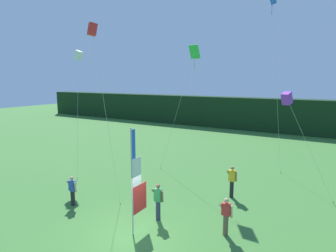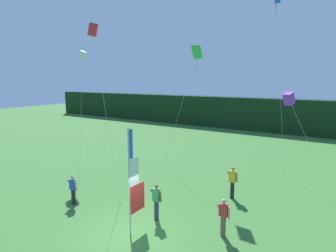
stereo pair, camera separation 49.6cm
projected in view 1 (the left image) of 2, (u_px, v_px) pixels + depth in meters
ground_plane at (136, 233)px, 12.20m from camera, size 120.00×120.00×0.00m
distant_treeline at (272, 115)px, 35.93m from camera, size 80.00×2.40×4.21m
banner_flag at (136, 183)px, 11.99m from camera, size 0.06×1.03×4.64m
person_near_banner at (232, 181)px, 15.77m from camera, size 0.55×0.48×1.80m
person_mid_field at (226, 216)px, 11.92m from camera, size 0.55×0.48×1.65m
person_far_left at (72, 190)px, 14.78m from camera, size 0.55×0.48×1.58m
person_far_right at (158, 201)px, 13.20m from camera, size 0.55×0.48×1.77m
kite_red_box_0 at (93, 31)px, 13.81m from camera, size 1.43×0.71×9.28m
kite_white_box_1 at (78, 56)px, 21.31m from camera, size 3.05×3.27×8.76m
kite_purple_box_2 at (287, 99)px, 15.40m from camera, size 2.96×0.73×5.91m
kite_green_diamond_3 at (193, 58)px, 18.67m from camera, size 2.94×0.46×8.77m
kite_blue_diamond_4 at (273, 13)px, 19.20m from camera, size 1.63×0.71×12.38m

